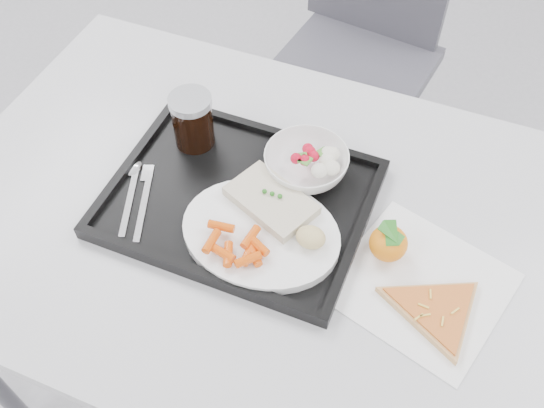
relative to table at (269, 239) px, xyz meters
name	(u,v)px	position (x,y,z in m)	size (l,w,h in m)	color
table	(269,239)	(0.00, 0.00, 0.00)	(1.20, 0.80, 0.75)	silver
chair	(363,30)	(-0.07, 0.87, -0.15)	(0.47, 0.47, 0.93)	#403F47
tray	(239,200)	(-0.06, 0.01, 0.08)	(0.45, 0.35, 0.03)	black
dinner_plate	(261,233)	(0.01, -0.05, 0.09)	(0.27, 0.27, 0.02)	white
fish_fillet	(271,201)	(0.00, 0.01, 0.11)	(0.17, 0.14, 0.03)	beige
bread_roll	(311,237)	(0.09, -0.04, 0.12)	(0.06, 0.05, 0.03)	beige
salad_bowl	(306,164)	(0.03, 0.11, 0.11)	(0.15, 0.15, 0.05)	white
cola_glass	(192,120)	(-0.20, 0.11, 0.14)	(0.08, 0.08, 0.11)	black
cutlery	(137,189)	(-0.24, -0.04, 0.08)	(0.11, 0.17, 0.01)	silver
napkin	(421,285)	(0.28, -0.03, 0.07)	(0.31, 0.30, 0.00)	white
tangerine	(388,243)	(0.21, 0.00, 0.10)	(0.06, 0.06, 0.07)	orange
pizza_slice	(436,310)	(0.31, -0.07, 0.08)	(0.20, 0.20, 0.02)	tan
carrot_pile	(238,247)	(-0.01, -0.10, 0.11)	(0.11, 0.09, 0.02)	#DD4E0B
salad_contents	(320,159)	(0.05, 0.12, 0.12)	(0.09, 0.08, 0.02)	red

